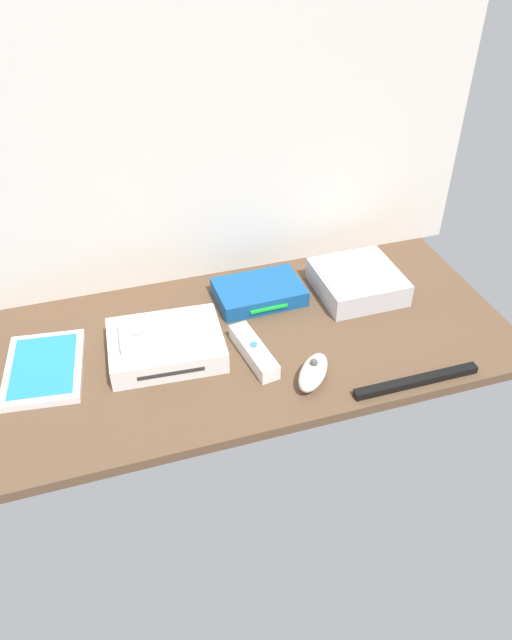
% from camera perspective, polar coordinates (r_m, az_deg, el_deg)
% --- Properties ---
extents(ground_plane, '(1.00, 0.48, 0.02)m').
position_cam_1_polar(ground_plane, '(1.20, -0.00, -1.88)').
color(ground_plane, brown).
rests_on(ground_plane, ground).
extents(back_wall, '(1.10, 0.01, 0.64)m').
position_cam_1_polar(back_wall, '(1.24, -3.58, 17.15)').
color(back_wall, silver).
rests_on(back_wall, ground).
extents(game_console, '(0.22, 0.18, 0.04)m').
position_cam_1_polar(game_console, '(1.15, -8.46, -2.22)').
color(game_console, white).
rests_on(game_console, ground_plane).
extents(mini_computer, '(0.17, 0.17, 0.05)m').
position_cam_1_polar(mini_computer, '(1.32, 9.48, 3.60)').
color(mini_computer, silver).
rests_on(mini_computer, ground_plane).
extents(game_case, '(0.16, 0.21, 0.02)m').
position_cam_1_polar(game_case, '(1.18, -19.22, -4.28)').
color(game_case, white).
rests_on(game_case, ground_plane).
extents(network_router, '(0.18, 0.13, 0.03)m').
position_cam_1_polar(network_router, '(1.28, 0.28, 2.62)').
color(network_router, '#145193').
rests_on(network_router, ground_plane).
extents(remote_wand, '(0.06, 0.15, 0.03)m').
position_cam_1_polar(remote_wand, '(1.14, -0.21, -2.96)').
color(remote_wand, white).
rests_on(remote_wand, ground_plane).
extents(remote_nunchuk, '(0.10, 0.11, 0.05)m').
position_cam_1_polar(remote_nunchuk, '(1.09, 5.38, -4.89)').
color(remote_nunchuk, white).
rests_on(remote_nunchuk, ground_plane).
extents(remote_classic_pad, '(0.15, 0.09, 0.02)m').
position_cam_1_polar(remote_classic_pad, '(1.13, -9.00, -1.27)').
color(remote_classic_pad, white).
rests_on(remote_classic_pad, game_console).
extents(sensor_bar, '(0.24, 0.02, 0.01)m').
position_cam_1_polar(sensor_bar, '(1.13, 14.80, -5.54)').
color(sensor_bar, black).
rests_on(sensor_bar, ground_plane).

